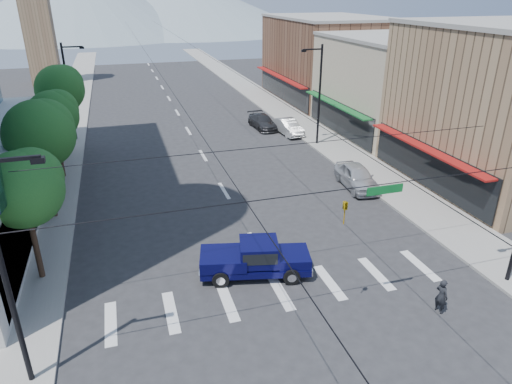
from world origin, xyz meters
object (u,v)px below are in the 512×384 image
parked_car_near (357,177)px  parked_car_far (263,122)px  pedestrian (441,296)px  parked_car_mid (288,127)px  pickup_truck (255,258)px

parked_car_near → parked_car_far: parked_car_near is taller
pedestrian → parked_car_mid: pedestrian is taller
pickup_truck → parked_car_far: (8.55, 25.43, -0.28)m
parked_car_mid → parked_car_far: (-1.80, 2.72, -0.05)m
parked_car_near → parked_car_mid: (0.00, 14.14, -0.09)m
parked_car_mid → parked_car_far: parked_car_mid is taller
pedestrian → parked_car_mid: 28.10m
pickup_truck → pedestrian: bearing=-23.3°
pedestrian → parked_car_far: bearing=-16.2°
parked_car_near → parked_car_far: 16.96m
parked_car_mid → parked_car_far: bearing=118.3°
pickup_truck → parked_car_near: size_ratio=1.18×
parked_car_near → parked_car_mid: bearing=95.1°
pickup_truck → parked_car_mid: pickup_truck is taller
parked_car_far → parked_car_mid: bearing=-60.4°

